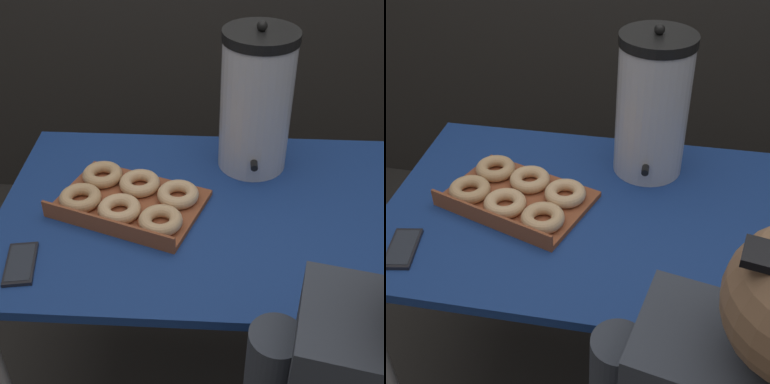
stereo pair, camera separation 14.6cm
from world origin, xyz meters
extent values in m
plane|color=#2D2B28|center=(0.00, 0.00, 0.00)|extent=(12.00, 12.00, 0.00)
cube|color=navy|center=(0.00, 0.00, 0.75)|extent=(1.23, 0.79, 0.03)
cylinder|color=#ADADB2|center=(-0.57, 0.35, 0.37)|extent=(0.03, 0.03, 0.74)
cylinder|color=#ADADB2|center=(0.57, 0.35, 0.37)|extent=(0.03, 0.03, 0.74)
cube|color=brown|center=(-0.25, 0.01, 0.77)|extent=(0.46, 0.39, 0.02)
cube|color=brown|center=(-0.29, -0.12, 0.80)|extent=(0.38, 0.14, 0.04)
torus|color=tan|center=(-0.39, -0.01, 0.80)|extent=(0.15, 0.15, 0.04)
torus|color=#E6B885|center=(-0.27, -0.05, 0.80)|extent=(0.13, 0.13, 0.04)
torus|color=#DFB17E|center=(-0.15, -0.09, 0.80)|extent=(0.12, 0.12, 0.04)
torus|color=tan|center=(-0.35, 0.10, 0.80)|extent=(0.13, 0.13, 0.04)
torus|color=#E3B582|center=(-0.23, 0.07, 0.80)|extent=(0.16, 0.16, 0.04)
torus|color=#E7B986|center=(-0.12, 0.02, 0.80)|extent=(0.13, 0.13, 0.04)
cylinder|color=silver|center=(0.10, 0.24, 0.96)|extent=(0.21, 0.21, 0.40)
cylinder|color=black|center=(0.10, 0.24, 1.18)|extent=(0.22, 0.22, 0.03)
sphere|color=black|center=(0.10, 0.24, 1.20)|extent=(0.03, 0.03, 0.03)
cylinder|color=black|center=(0.10, 0.13, 0.84)|extent=(0.02, 0.05, 0.02)
cube|color=black|center=(-0.49, -0.24, 0.77)|extent=(0.09, 0.15, 0.01)
cube|color=#2D333D|center=(-0.49, -0.24, 0.78)|extent=(0.08, 0.14, 0.00)
camera|label=1|loc=(-0.01, -1.16, 1.71)|focal=50.00mm
camera|label=2|loc=(0.13, -1.15, 1.71)|focal=50.00mm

